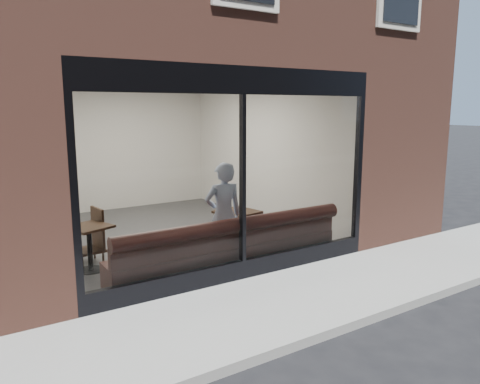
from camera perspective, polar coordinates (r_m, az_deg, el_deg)
ground at (r=5.91m, az=11.76°, el=-16.24°), size 120.00×120.00×0.00m
sidewalk_near at (r=6.58m, az=5.48°, el=-13.14°), size 40.00×2.00×0.01m
kerb_near at (r=5.85m, az=12.14°, el=-15.88°), size 40.00×0.10×0.12m
host_building_pier_right at (r=13.95m, az=-0.24°, el=6.15°), size 2.50×12.00×3.20m
host_building_backfill at (r=15.21m, az=-18.64°, el=5.96°), size 5.00×6.00×3.20m
cafe_floor at (r=9.84m, az=-9.21°, el=-5.13°), size 6.00×6.00×0.00m
cafe_ceiling at (r=9.51m, az=-9.77°, el=13.63°), size 6.00×6.00×0.00m
cafe_wall_back at (r=12.33m, az=-15.09°, el=5.24°), size 5.00×0.00×5.00m
cafe_wall_left at (r=8.86m, az=-24.41°, el=2.79°), size 0.00×6.00×6.00m
cafe_wall_right at (r=10.78m, az=2.77°, el=4.89°), size 0.00×6.00×6.00m
storefront_kick at (r=7.32m, az=0.31°, el=-9.41°), size 5.00×0.10×0.30m
storefront_header at (r=6.89m, az=0.34°, el=13.48°), size 5.00×0.10×0.40m
storefront_mullion at (r=6.97m, az=0.32°, el=1.49°), size 0.06×0.10×2.50m
storefront_glass at (r=6.94m, az=0.46°, el=1.46°), size 4.80×0.00×4.80m
banquette at (r=7.61m, az=-1.36°, el=-8.02°), size 4.00×0.55×0.45m
person at (r=7.68m, az=-2.03°, el=-2.83°), size 0.70×0.52×1.74m
cafe_table_left at (r=7.83m, az=-17.98°, el=-4.09°), size 0.78×0.78×0.04m
cafe_table_right at (r=8.49m, az=-0.33°, el=-2.47°), size 0.77×0.77×0.04m
cafe_chair_left at (r=8.33m, az=-18.01°, el=-6.79°), size 0.52×0.52×0.04m
wall_poster at (r=8.93m, az=-24.16°, el=2.17°), size 0.02×0.65×0.86m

